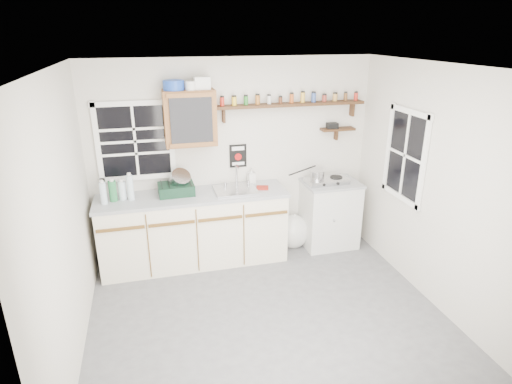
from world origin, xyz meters
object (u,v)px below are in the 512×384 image
at_px(spice_shelf, 291,103).
at_px(dish_rack, 177,186).
at_px(right_cabinet, 329,213).
at_px(hotplate, 327,180).
at_px(upper_cabinet, 190,118).
at_px(main_cabinet, 194,228).

height_order(spice_shelf, dish_rack, spice_shelf).
xyz_separation_m(spice_shelf, dish_rack, (-1.48, -0.15, -0.91)).
height_order(right_cabinet, dish_rack, dish_rack).
bearing_deg(spice_shelf, hotplate, -24.76).
bearing_deg(upper_cabinet, right_cabinet, -3.76).
xyz_separation_m(right_cabinet, dish_rack, (-2.00, 0.04, 0.57)).
relative_size(right_cabinet, hotplate, 1.66).
xyz_separation_m(main_cabinet, hotplate, (1.76, 0.01, 0.48)).
bearing_deg(spice_shelf, dish_rack, -174.21).
xyz_separation_m(right_cabinet, spice_shelf, (-0.53, 0.19, 1.48)).
distance_m(right_cabinet, upper_cabinet, 2.26).
distance_m(upper_cabinet, dish_rack, 0.83).
relative_size(dish_rack, hotplate, 0.79).
distance_m(main_cabinet, spice_shelf, 1.98).
relative_size(main_cabinet, upper_cabinet, 3.55).
relative_size(main_cabinet, right_cabinet, 2.54).
bearing_deg(dish_rack, spice_shelf, 4.23).
bearing_deg(right_cabinet, hotplate, -165.85).
bearing_deg(main_cabinet, hotplate, 0.18).
bearing_deg(main_cabinet, dish_rack, 159.50).
bearing_deg(hotplate, spice_shelf, 153.40).
height_order(dish_rack, hotplate, dish_rack).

